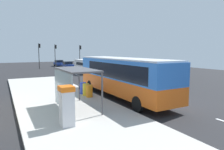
% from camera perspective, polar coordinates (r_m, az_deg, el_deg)
% --- Properties ---
extents(ground_plane, '(56.00, 92.00, 0.04)m').
position_cam_1_polar(ground_plane, '(27.84, -7.18, -1.03)').
color(ground_plane, '#262628').
extents(sidewalk_platform, '(6.20, 30.00, 0.18)m').
position_cam_1_polar(sidewalk_platform, '(14.63, -13.29, -7.92)').
color(sidewalk_platform, beige).
rests_on(sidewalk_platform, ground).
extents(lane_stripe_seg_1, '(0.16, 2.20, 0.01)m').
position_cam_1_polar(lane_stripe_seg_1, '(15.32, 15.05, -7.62)').
color(lane_stripe_seg_1, silver).
rests_on(lane_stripe_seg_1, ground).
extents(lane_stripe_seg_2, '(0.16, 2.20, 0.01)m').
position_cam_1_polar(lane_stripe_seg_2, '(19.14, 4.64, -4.52)').
color(lane_stripe_seg_2, silver).
rests_on(lane_stripe_seg_2, ground).
extents(lane_stripe_seg_3, '(0.16, 2.20, 0.01)m').
position_cam_1_polar(lane_stripe_seg_3, '(23.41, -2.10, -2.41)').
color(lane_stripe_seg_3, silver).
rests_on(lane_stripe_seg_3, ground).
extents(lane_stripe_seg_4, '(0.16, 2.20, 0.01)m').
position_cam_1_polar(lane_stripe_seg_4, '(27.93, -6.70, -0.95)').
color(lane_stripe_seg_4, silver).
rests_on(lane_stripe_seg_4, ground).
extents(lane_stripe_seg_5, '(0.16, 2.20, 0.01)m').
position_cam_1_polar(lane_stripe_seg_5, '(32.58, -10.00, 0.11)').
color(lane_stripe_seg_5, silver).
rests_on(lane_stripe_seg_5, ground).
extents(lane_stripe_seg_6, '(0.16, 2.20, 0.01)m').
position_cam_1_polar(lane_stripe_seg_6, '(37.33, -12.47, 0.90)').
color(lane_stripe_seg_6, silver).
rests_on(lane_stripe_seg_6, ground).
extents(lane_stripe_seg_7, '(0.16, 2.20, 0.01)m').
position_cam_1_polar(lane_stripe_seg_7, '(42.13, -14.38, 1.51)').
color(lane_stripe_seg_7, silver).
rests_on(lane_stripe_seg_7, ground).
extents(bus, '(2.56, 11.01, 3.21)m').
position_cam_1_polar(bus, '(16.10, 2.87, -0.05)').
color(bus, orange).
rests_on(bus, ground).
extents(white_van, '(2.16, 5.26, 2.30)m').
position_cam_1_polar(white_van, '(34.13, -7.53, 2.71)').
color(white_van, white).
rests_on(white_van, ground).
extents(sedan_near, '(1.97, 4.46, 1.52)m').
position_cam_1_polar(sedan_near, '(44.24, -12.38, 2.83)').
color(sedan_near, navy).
rests_on(sedan_near, ground).
extents(sedan_far, '(1.90, 4.43, 1.52)m').
position_cam_1_polar(sedan_far, '(51.36, -14.71, 3.30)').
color(sedan_far, navy).
rests_on(sedan_far, ground).
extents(ticket_machine, '(0.66, 0.76, 1.94)m').
position_cam_1_polar(ticket_machine, '(9.99, -12.64, -8.42)').
color(ticket_machine, silver).
rests_on(ticket_machine, sidewalk_platform).
extents(recycling_bin_orange, '(0.52, 0.52, 0.95)m').
position_cam_1_polar(recycling_bin_orange, '(15.91, -6.42, -4.50)').
color(recycling_bin_orange, orange).
rests_on(recycling_bin_orange, sidewalk_platform).
extents(recycling_bin_yellow, '(0.52, 0.52, 0.95)m').
position_cam_1_polar(recycling_bin_yellow, '(16.54, -7.34, -4.07)').
color(recycling_bin_yellow, yellow).
rests_on(recycling_bin_yellow, sidewalk_platform).
extents(recycling_bin_blue, '(0.52, 0.52, 0.95)m').
position_cam_1_polar(recycling_bin_blue, '(17.19, -8.19, -3.67)').
color(recycling_bin_blue, blue).
rests_on(recycling_bin_blue, sidewalk_platform).
extents(traffic_light_near_side, '(0.49, 0.28, 5.00)m').
position_cam_1_polar(traffic_light_near_side, '(46.10, -8.98, 6.21)').
color(traffic_light_near_side, '#2D2D2D').
rests_on(traffic_light_near_side, ground).
extents(traffic_light_far_side, '(0.49, 0.28, 5.29)m').
position_cam_1_polar(traffic_light_far_side, '(44.73, -19.83, 6.10)').
color(traffic_light_far_side, '#2D2D2D').
rests_on(traffic_light_far_side, ground).
extents(traffic_light_median, '(0.49, 0.28, 5.14)m').
position_cam_1_polar(traffic_light_median, '(46.19, -15.66, 6.15)').
color(traffic_light_median, '#2D2D2D').
rests_on(traffic_light_median, ground).
extents(bus_shelter, '(1.80, 4.00, 2.50)m').
position_cam_1_polar(bus_shelter, '(12.54, -11.41, -0.97)').
color(bus_shelter, '#4C4C51').
rests_on(bus_shelter, sidewalk_platform).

